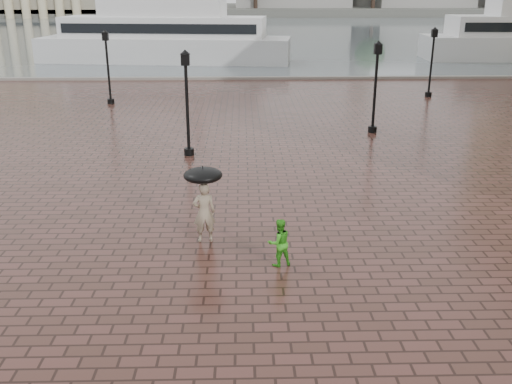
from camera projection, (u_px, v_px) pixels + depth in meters
ground at (374, 252)px, 15.88m from camera, size 300.00×300.00×0.00m
harbour_water at (262, 29)px, 102.44m from camera, size 240.00×240.00×0.00m
quay_edge at (287, 79)px, 45.99m from camera, size 80.00×0.60×0.30m
far_shore at (254, 9)px, 166.08m from camera, size 300.00×60.00×2.00m
street_lamps at (281, 77)px, 31.53m from camera, size 21.44×14.44×4.40m
adult_pedestrian at (204, 212)px, 16.32m from camera, size 0.71×0.52×1.78m
child_pedestrian at (279, 242)px, 14.95m from camera, size 0.77×0.68×1.31m
ferry_near at (165, 37)px, 55.99m from camera, size 25.10×8.84×8.06m
umbrella at (203, 175)px, 15.94m from camera, size 1.10×1.10×1.17m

